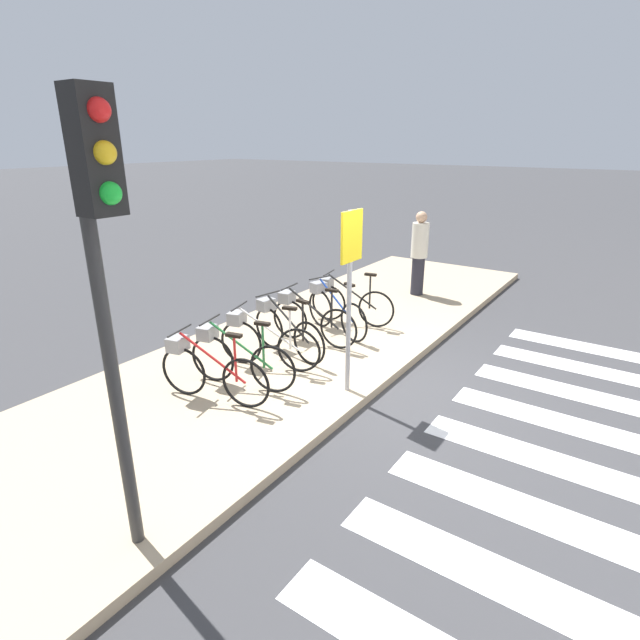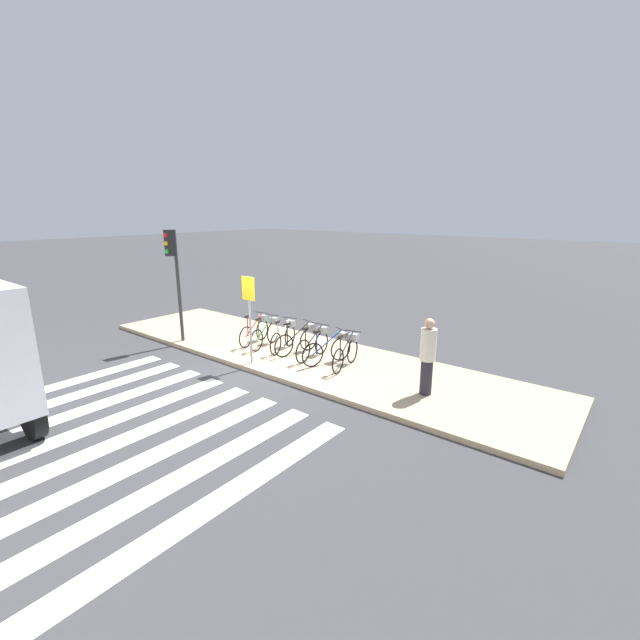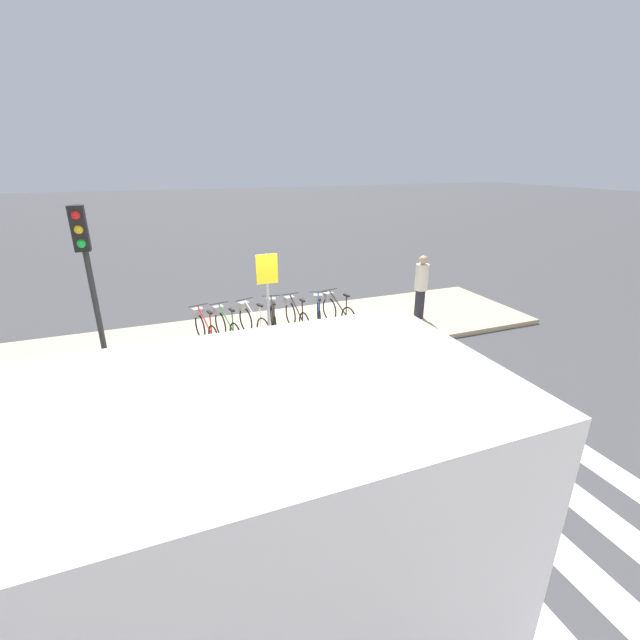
# 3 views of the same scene
# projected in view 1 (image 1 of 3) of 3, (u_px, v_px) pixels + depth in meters

# --- Properties ---
(ground_plane) EXTENTS (120.00, 120.00, 0.00)m
(ground_plane) POSITION_uv_depth(u_px,v_px,m) (384.00, 390.00, 6.75)
(ground_plane) COLOR #38383A
(sidewalk) EXTENTS (13.89, 3.41, 0.12)m
(sidewalk) POSITION_uv_depth(u_px,v_px,m) (285.00, 356.00, 7.64)
(sidewalk) COLOR tan
(sidewalk) RESTS_ON ground_plane
(parked_bicycle_0) EXTENTS (0.52, 1.50, 0.94)m
(parked_bicycle_0) POSITION_uv_depth(u_px,v_px,m) (207.00, 368.00, 6.11)
(parked_bicycle_0) COLOR black
(parked_bicycle_0) RESTS_ON sidewalk
(parked_bicycle_1) EXTENTS (0.52, 1.50, 0.94)m
(parked_bicycle_1) POSITION_uv_depth(u_px,v_px,m) (235.00, 356.00, 6.47)
(parked_bicycle_1) COLOR black
(parked_bicycle_1) RESTS_ON sidewalk
(parked_bicycle_2) EXTENTS (0.57, 1.48, 0.94)m
(parked_bicycle_2) POSITION_uv_depth(u_px,v_px,m) (263.00, 339.00, 7.02)
(parked_bicycle_2) COLOR black
(parked_bicycle_2) RESTS_ON sidewalk
(parked_bicycle_3) EXTENTS (0.46, 1.51, 0.94)m
(parked_bicycle_3) POSITION_uv_depth(u_px,v_px,m) (284.00, 327.00, 7.45)
(parked_bicycle_3) COLOR black
(parked_bicycle_3) RESTS_ON sidewalk
(parked_bicycle_4) EXTENTS (0.46, 1.53, 0.94)m
(parked_bicycle_4) POSITION_uv_depth(u_px,v_px,m) (308.00, 317.00, 7.88)
(parked_bicycle_4) COLOR black
(parked_bicycle_4) RESTS_ON sidewalk
(parked_bicycle_5) EXTENTS (0.62, 1.46, 0.94)m
(parked_bicycle_5) POSITION_uv_depth(u_px,v_px,m) (333.00, 308.00, 8.30)
(parked_bicycle_5) COLOR black
(parked_bicycle_5) RESTS_ON sidewalk
(parked_bicycle_6) EXTENTS (0.47, 1.51, 0.94)m
(parked_bicycle_6) POSITION_uv_depth(u_px,v_px,m) (347.00, 300.00, 8.72)
(parked_bicycle_6) COLOR black
(parked_bicycle_6) RESTS_ON sidewalk
(pedestrian) EXTENTS (0.34, 0.34, 1.72)m
(pedestrian) POSITION_uv_depth(u_px,v_px,m) (419.00, 252.00, 10.19)
(pedestrian) COLOR #23232D
(pedestrian) RESTS_ON sidewalk
(traffic_light) EXTENTS (0.24, 0.40, 3.38)m
(traffic_light) POSITION_uv_depth(u_px,v_px,m) (102.00, 245.00, 3.18)
(traffic_light) COLOR #2D2D2D
(traffic_light) RESTS_ON sidewalk
(sign_post) EXTENTS (0.44, 0.07, 2.30)m
(sign_post) POSITION_uv_depth(u_px,v_px,m) (350.00, 273.00, 5.95)
(sign_post) COLOR #99999E
(sign_post) RESTS_ON sidewalk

